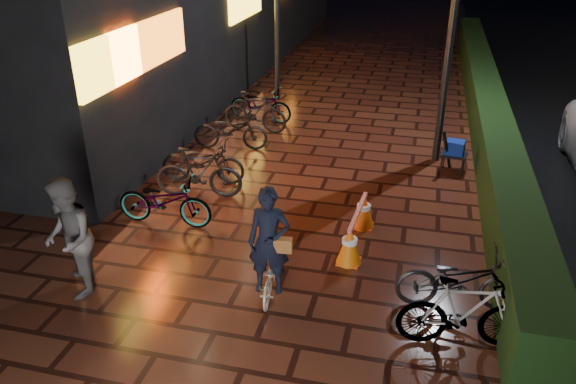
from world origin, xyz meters
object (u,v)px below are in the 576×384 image
(traffic_barrier, at_px, (357,227))
(cart_assembly, at_px, (454,149))
(bystander_person, at_px, (69,239))
(cyclist, at_px, (270,257))

(traffic_barrier, xyz_separation_m, cart_assembly, (1.55, 3.33, 0.19))
(bystander_person, height_order, cyclist, bystander_person)
(cyclist, xyz_separation_m, cart_assembly, (2.54, 4.98, -0.13))
(cyclist, bearing_deg, cart_assembly, 62.92)
(cyclist, distance_m, cart_assembly, 5.59)
(bystander_person, bearing_deg, cart_assembly, 104.40)
(cyclist, height_order, traffic_barrier, cyclist)
(bystander_person, distance_m, traffic_barrier, 4.34)
(bystander_person, xyz_separation_m, traffic_barrier, (3.67, 2.24, -0.56))
(cart_assembly, bearing_deg, bystander_person, -133.16)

